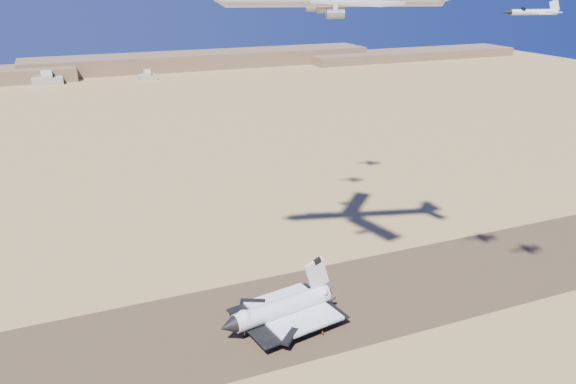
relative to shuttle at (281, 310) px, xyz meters
name	(u,v)px	position (x,y,z in m)	size (l,w,h in m)	color
ground	(266,319)	(-3.65, 4.78, -5.43)	(1200.00, 1200.00, 0.00)	tan
runway	(266,319)	(-3.65, 4.78, -5.40)	(600.00, 50.00, 0.06)	#4E3C27
ridgeline	(162,65)	(61.66, 532.09, 2.20)	(960.00, 90.00, 18.00)	#7D6345
hangars	(43,81)	(-67.65, 483.21, -0.60)	(200.50, 29.50, 30.00)	#A9A696
shuttle	(281,310)	(0.00, 0.00, 0.00)	(41.07, 29.83, 20.21)	silver
crew_a	(309,332)	(5.93, -8.27, -4.46)	(0.67, 0.44, 1.83)	#BF4F0B
crew_b	(322,331)	(9.78, -9.52, -4.49)	(0.85, 0.49, 1.76)	#BF4F0B
crew_c	(323,333)	(9.48, -10.43, -4.53)	(0.99, 0.50, 1.68)	#BF4F0B
chase_jet_a	(533,12)	(58.34, -26.98, 89.94)	(15.16, 8.79, 3.86)	silver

